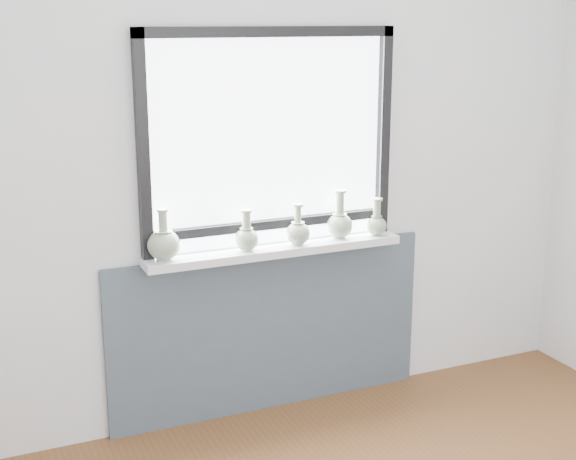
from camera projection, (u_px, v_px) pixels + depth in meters
name	position (u px, v px, depth m)	size (l,w,h in m)	color
back_wall	(267.00, 163.00, 3.93)	(3.60, 0.02, 2.60)	silver
apron_panel	(270.00, 330.00, 4.13)	(1.70, 0.03, 0.86)	#445161
windowsill	(275.00, 250.00, 3.95)	(1.32, 0.18, 0.04)	silver
window	(269.00, 135.00, 3.86)	(1.30, 0.06, 1.05)	black
vase_a	(164.00, 243.00, 3.70)	(0.15, 0.15, 0.24)	#90A286
vase_b	(247.00, 237.00, 3.85)	(0.12, 0.12, 0.20)	#90A286
vase_c	(298.00, 232.00, 3.96)	(0.12, 0.12, 0.21)	#90A286
vase_d	(339.00, 223.00, 4.07)	(0.14, 0.14, 0.25)	#90A286
vase_e	(376.00, 223.00, 4.13)	(0.11, 0.11, 0.19)	#90A286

